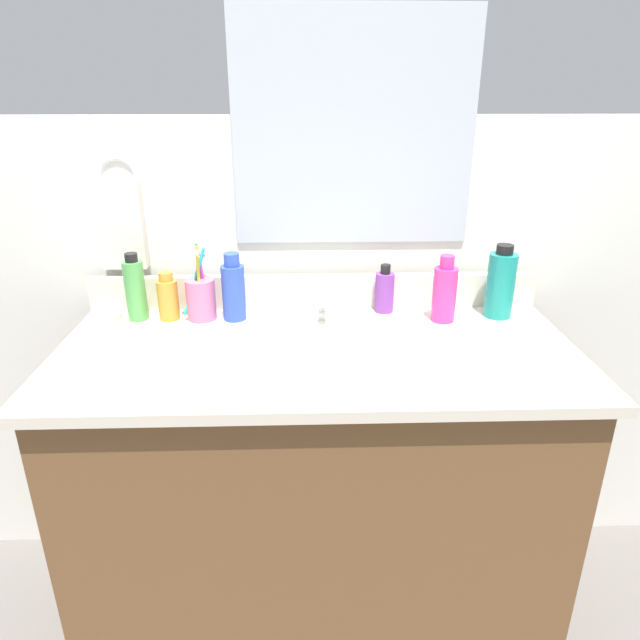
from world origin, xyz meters
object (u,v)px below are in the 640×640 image
Objects in this scene: hand_towel at (122,226)px; soap_bar at (107,320)px; bottle_oil_amber at (168,298)px; bottle_toner_green at (135,289)px; bottle_mouthwash_teal at (501,284)px; cup_pink at (201,297)px; bottle_cream_purple at (385,291)px; bottle_soap_pink at (444,292)px; bottle_shampoo_blue at (233,290)px; faucet at (324,307)px.

hand_towel is 3.44× the size of soap_bar.
bottle_toner_green is at bearing 178.62° from bottle_oil_amber.
bottle_toner_green is at bearing 179.47° from bottle_mouthwash_teal.
soap_bar is at bearing -171.06° from cup_pink.
bottle_toner_green is at bearing -176.99° from bottle_cream_purple.
bottle_soap_pink reaches higher than soap_bar.
bottle_oil_amber is 0.08m from cup_pink.
bottle_toner_green is at bearing 178.36° from bottle_shampoo_blue.
bottle_shampoo_blue is 1.35× the size of bottle_cream_purple.
bottle_toner_green reaches higher than bottle_oil_amber.
soap_bar is at bearing -174.43° from bottle_shampoo_blue.
cup_pink is at bearing 179.91° from faucet.
faucet is 1.29× the size of bottle_oil_amber.
hand_towel is at bearing 114.11° from bottle_toner_green.
bottle_soap_pink is (0.53, -0.03, -0.00)m from bottle_shampoo_blue.
faucet is at bearing -10.21° from hand_towel.
bottle_toner_green is 0.16m from cup_pink.
cup_pink is at bearing 0.26° from bottle_oil_amber.
bottle_soap_pink reaches higher than bottle_cream_purple.
bottle_shampoo_blue is 0.92× the size of bottle_mouthwash_teal.
cup_pink is 0.24m from soap_bar.
hand_towel reaches higher than faucet.
bottle_oil_amber reaches higher than soap_bar.
bottle_oil_amber is 0.84m from bottle_mouthwash_teal.
hand_towel is 1.30× the size of bottle_soap_pink.
hand_towel is 1.17× the size of bottle_mouthwash_teal.
bottle_mouthwash_teal reaches higher than bottle_oil_amber.
hand_towel is 0.22m from bottle_oil_amber.
cup_pink is (-0.31, 0.00, 0.03)m from faucet.
cup_pink is at bearing 8.94° from soap_bar.
bottle_soap_pink is at bearing -2.65° from bottle_oil_amber.
bottle_oil_amber is at bearing 178.23° from bottle_shampoo_blue.
bottle_soap_pink is 0.87× the size of cup_pink.
bottle_toner_green is at bearing 28.98° from soap_bar.
bottle_soap_pink is (0.14, -0.07, 0.02)m from bottle_cream_purple.
bottle_cream_purple is 0.68× the size of bottle_mouthwash_teal.
soap_bar is (-0.99, -0.03, -0.07)m from bottle_mouthwash_teal.
bottle_toner_green is at bearing 177.48° from bottle_soap_pink.
bottle_cream_purple is (0.39, 0.04, -0.02)m from bottle_shampoo_blue.
bottle_soap_pink is 0.61m from cup_pink.
cup_pink is at bearing -24.46° from hand_towel.
bottle_cream_purple reaches higher than bottle_oil_amber.
soap_bar is (-0.54, -0.04, -0.02)m from faucet.
hand_towel is 1.28× the size of bottle_shampoo_blue.
bottle_shampoo_blue and bottle_toner_green have the same top height.
bottle_shampoo_blue is at bearing -174.06° from bottle_cream_purple.
bottle_shampoo_blue reaches higher than faucet.
bottle_soap_pink is at bearing -170.29° from bottle_mouthwash_teal.
bottle_toner_green is 0.08m from bottle_oil_amber.
bottle_mouthwash_teal reaches higher than bottle_soap_pink.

